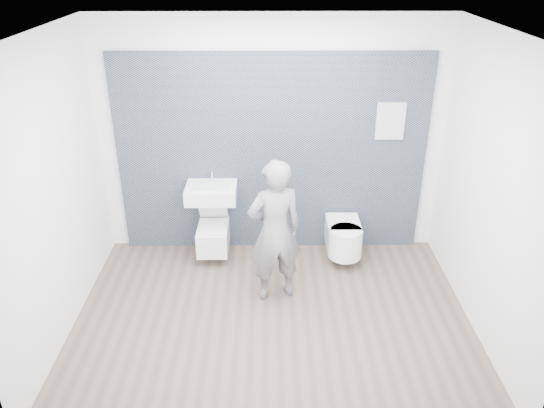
{
  "coord_description": "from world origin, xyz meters",
  "views": [
    {
      "loc": [
        -0.03,
        -4.34,
        3.45
      ],
      "look_at": [
        0.0,
        0.6,
        1.0
      ],
      "focal_mm": 35.0,
      "sensor_mm": 36.0,
      "label": 1
    }
  ],
  "objects_px": {
    "washbasin": "(211,192)",
    "visitor": "(275,231)",
    "toilet_square": "(213,236)",
    "toilet_rounded": "(344,237)"
  },
  "relations": [
    {
      "from": "washbasin",
      "to": "toilet_square",
      "type": "bearing_deg",
      "value": -90.0
    },
    {
      "from": "toilet_rounded",
      "to": "visitor",
      "type": "bearing_deg",
      "value": -139.37
    },
    {
      "from": "washbasin",
      "to": "toilet_rounded",
      "type": "relative_size",
      "value": 0.88
    },
    {
      "from": "toilet_rounded",
      "to": "visitor",
      "type": "xyz_separation_m",
      "value": [
        -0.83,
        -0.71,
        0.48
      ]
    },
    {
      "from": "toilet_rounded",
      "to": "washbasin",
      "type": "bearing_deg",
      "value": 175.75
    },
    {
      "from": "washbasin",
      "to": "toilet_rounded",
      "type": "distance_m",
      "value": 1.65
    },
    {
      "from": "washbasin",
      "to": "toilet_square",
      "type": "distance_m",
      "value": 0.56
    },
    {
      "from": "washbasin",
      "to": "toilet_rounded",
      "type": "bearing_deg",
      "value": -4.25
    },
    {
      "from": "washbasin",
      "to": "toilet_rounded",
      "type": "xyz_separation_m",
      "value": [
        1.56,
        -0.12,
        -0.54
      ]
    },
    {
      "from": "washbasin",
      "to": "visitor",
      "type": "distance_m",
      "value": 1.1
    }
  ]
}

